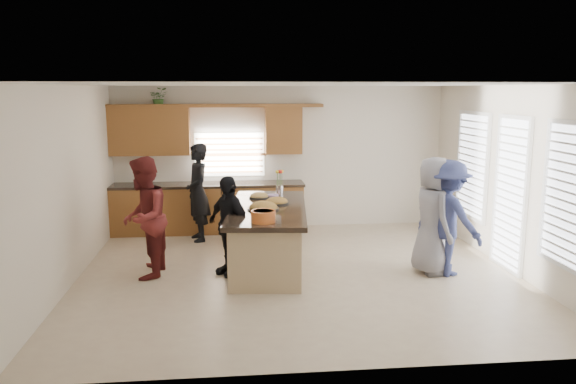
{
  "coord_description": "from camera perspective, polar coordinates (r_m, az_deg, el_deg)",
  "views": [
    {
      "loc": [
        -0.97,
        -8.05,
        2.73
      ],
      "look_at": [
        -0.09,
        0.55,
        1.15
      ],
      "focal_mm": 35.0,
      "sensor_mm": 36.0,
      "label": 1
    }
  ],
  "objects": [
    {
      "name": "woman_right_front",
      "position": [
        8.63,
        14.44,
        -2.35
      ],
      "size": [
        0.64,
        0.91,
        1.76
      ],
      "primitive_type": "imported",
      "rotation": [
        0.0,
        0.0,
        1.66
      ],
      "color": "gray",
      "rests_on": "ground"
    },
    {
      "name": "woman_right_back",
      "position": [
        8.63,
        15.95,
        -2.54
      ],
      "size": [
        1.13,
        1.28,
        1.72
      ],
      "primitive_type": "imported",
      "rotation": [
        0.0,
        0.0,
        2.12
      ],
      "color": "navy",
      "rests_on": "ground"
    },
    {
      "name": "platter_mid",
      "position": [
        8.89,
        -1.15,
        -1.02
      ],
      "size": [
        0.39,
        0.39,
        0.16
      ],
      "color": "black",
      "rests_on": "island"
    },
    {
      "name": "floor",
      "position": [
        8.55,
        1.0,
        -8.25
      ],
      "size": [
        6.5,
        6.5,
        0.0
      ],
      "primitive_type": "plane",
      "color": "beige",
      "rests_on": "ground"
    },
    {
      "name": "woman_left_back",
      "position": [
        10.3,
        -9.14,
        -0.05
      ],
      "size": [
        0.59,
        0.74,
        1.78
      ],
      "primitive_type": "imported",
      "rotation": [
        0.0,
        0.0,
        -1.29
      ],
      "color": "black",
      "rests_on": "ground"
    },
    {
      "name": "island",
      "position": [
        8.79,
        -2.03,
        -4.67
      ],
      "size": [
        1.43,
        2.81,
        0.95
      ],
      "rotation": [
        0.0,
        0.0,
        -0.11
      ],
      "color": "tan",
      "rests_on": "ground"
    },
    {
      "name": "room_shell",
      "position": [
        8.15,
        1.05,
        4.52
      ],
      "size": [
        6.52,
        6.02,
        2.81
      ],
      "color": "silver",
      "rests_on": "ground"
    },
    {
      "name": "back_cabinetry",
      "position": [
        10.94,
        -8.35,
        0.69
      ],
      "size": [
        4.08,
        0.66,
        2.46
      ],
      "color": "brown",
      "rests_on": "ground"
    },
    {
      "name": "potted_plant",
      "position": [
        10.95,
        -12.99,
        9.33
      ],
      "size": [
        0.37,
        0.34,
        0.36
      ],
      "primitive_type": "imported",
      "rotation": [
        0.0,
        0.0,
        0.18
      ],
      "color": "#41702C",
      "rests_on": "back_cabinetry"
    },
    {
      "name": "platter_front",
      "position": [
        8.46,
        -2.53,
        -1.61
      ],
      "size": [
        0.48,
        0.48,
        0.19
      ],
      "color": "black",
      "rests_on": "island"
    },
    {
      "name": "clear_cup",
      "position": [
        7.58,
        -1.01,
        -2.81
      ],
      "size": [
        0.09,
        0.09,
        0.11
      ],
      "primitive_type": "cylinder",
      "color": "white",
      "rests_on": "island"
    },
    {
      "name": "salad_bowl",
      "position": [
        7.65,
        -2.53,
        -2.43
      ],
      "size": [
        0.34,
        0.34,
        0.16
      ],
      "color": "orange",
      "rests_on": "island"
    },
    {
      "name": "woman_left_mid",
      "position": [
        8.44,
        -14.42,
        -2.55
      ],
      "size": [
        0.74,
        0.92,
        1.78
      ],
      "primitive_type": "imported",
      "rotation": [
        0.0,
        0.0,
        -1.65
      ],
      "color": "maroon",
      "rests_on": "ground"
    },
    {
      "name": "flower_vase",
      "position": [
        9.66,
        -0.86,
        1.05
      ],
      "size": [
        0.14,
        0.14,
        0.42
      ],
      "color": "silver",
      "rests_on": "island"
    },
    {
      "name": "woman_left_front",
      "position": [
        8.37,
        -6.07,
        -3.41
      ],
      "size": [
        0.83,
        0.91,
        1.49
      ],
      "primitive_type": "imported",
      "rotation": [
        0.0,
        0.0,
        -0.9
      ],
      "color": "black",
      "rests_on": "ground"
    },
    {
      "name": "platter_back",
      "position": [
        9.35,
        -2.95,
        -0.45
      ],
      "size": [
        0.34,
        0.34,
        0.14
      ],
      "color": "black",
      "rests_on": "island"
    },
    {
      "name": "plate_stack",
      "position": [
        9.41,
        -1.55,
        -0.4
      ],
      "size": [
        0.19,
        0.19,
        0.05
      ],
      "primitive_type": "cylinder",
      "color": "#A781BC",
      "rests_on": "island"
    },
    {
      "name": "right_wall_glazing",
      "position": [
        9.06,
        21.8,
        0.8
      ],
      "size": [
        0.06,
        4.0,
        2.25
      ],
      "color": "white",
      "rests_on": "ground"
    }
  ]
}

